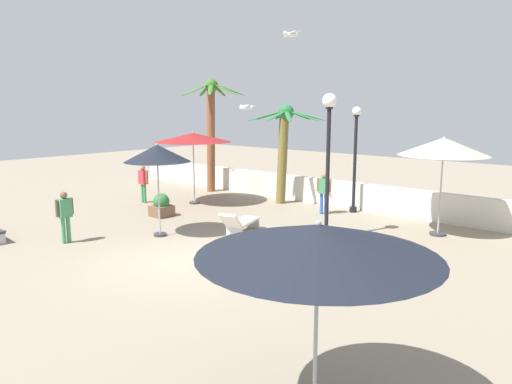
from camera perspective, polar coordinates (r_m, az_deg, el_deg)
name	(u,v)px	position (r m, az deg, el deg)	size (l,w,h in m)	color
ground_plane	(181,260)	(12.94, -8.88, -7.90)	(56.00, 56.00, 0.00)	gray
boundary_wall	(349,195)	(19.35, 10.94, -0.36)	(25.20, 0.30, 1.04)	silver
patio_umbrella_0	(318,241)	(5.68, 7.34, -5.80)	(2.89, 2.89, 2.68)	#333338
patio_umbrella_1	(193,138)	(19.78, -7.45, 6.38)	(3.10, 3.10, 2.97)	#333338
patio_umbrella_2	(157,154)	(14.89, -11.61, 4.44)	(2.01, 2.01, 2.87)	#333338
patio_umbrella_3	(444,147)	(15.72, 21.31, 4.98)	(2.69, 2.69, 3.08)	#333338
palm_tree_0	(284,140)	(19.64, 3.33, 6.14)	(3.16, 3.15, 4.06)	brown
palm_tree_1	(211,122)	(22.59, -5.33, 8.24)	(3.04, 3.05, 5.21)	brown
lamp_post_0	(355,152)	(18.41, 11.66, 4.70)	(0.34, 0.34, 3.96)	black
lamp_post_1	(328,143)	(14.41, 8.56, 5.78)	(0.43, 0.43, 4.35)	black
lounge_chair_0	(240,222)	(15.14, -1.92, -3.59)	(1.09, 1.96, 0.84)	#B7B7BC
guest_0	(324,189)	(18.02, 8.03, 0.31)	(0.53, 0.35, 1.56)	#3359B2
guest_1	(143,180)	(20.53, -13.21, 1.35)	(0.56, 0.24, 1.57)	#3F8C59
guest_2	(65,212)	(15.14, -21.68, -2.25)	(0.25, 0.56, 1.54)	#3F8C59
seagull_0	(292,34)	(12.15, 4.23, 18.14)	(1.04, 0.92, 0.14)	white
seagull_1	(247,107)	(13.65, -1.10, 10.01)	(0.80, 1.29, 0.14)	white
planter	(161,206)	(17.94, -11.12, -1.63)	(0.70, 0.70, 0.85)	brown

